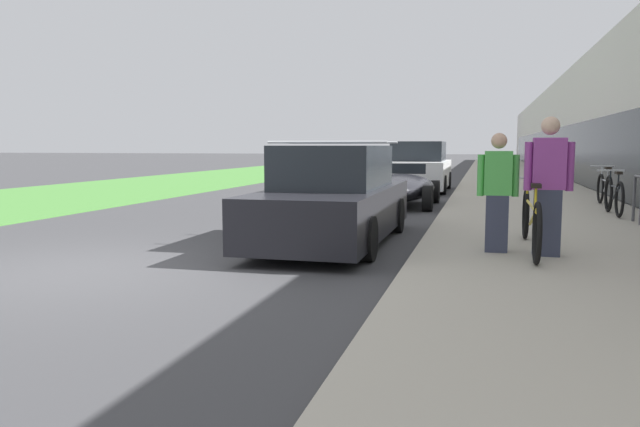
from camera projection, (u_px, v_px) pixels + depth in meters
ground_plane at (83, 272)px, 7.47m from camera, size 220.00×220.00×0.00m
sidewalk_slab at (513, 180)px, 26.18m from camera, size 4.10×70.00×0.15m
lawn_strip at (246, 174)px, 33.47m from camera, size 7.20×70.00×0.03m
tandem_bicycle at (531, 221)px, 8.10m from camera, size 0.52×2.80×0.92m
person_rider at (548, 186)px, 7.66m from camera, size 0.58×0.23×1.71m
person_bystander at (498, 193)px, 7.95m from camera, size 0.52×0.20×1.52m
bike_rack_hoop at (638, 194)px, 10.95m from camera, size 0.05×0.60×0.84m
cruiser_bike_nearest at (614, 196)px, 12.31m from camera, size 0.52×1.78×0.87m
cruiser_bike_middle at (604, 189)px, 14.27m from camera, size 0.52×1.72×0.90m
parked_sedan_curbside at (334, 199)px, 9.65m from camera, size 1.79×4.74×1.58m
vintage_roadster_curbside at (400, 188)px, 15.60m from camera, size 1.79×3.82×1.05m
parked_sedan_far at (419, 169)px, 20.81m from camera, size 1.99×4.52×1.65m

